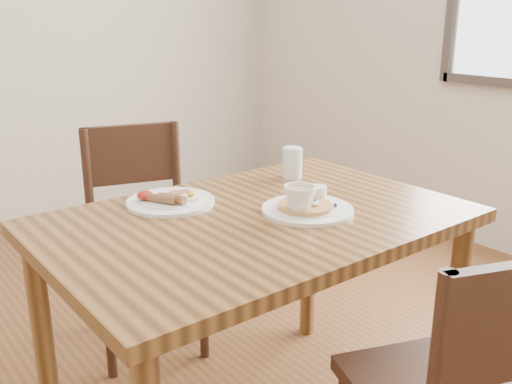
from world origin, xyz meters
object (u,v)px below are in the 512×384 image
pancake_plate (308,207)px  teacup_saucer (299,203)px  chair_far (142,227)px  water_glass (292,163)px  dining_table (256,247)px  breakfast_plate (170,200)px

pancake_plate → teacup_saucer: (-0.06, -0.02, 0.03)m
chair_far → pancake_plate: chair_far is taller
chair_far → water_glass: chair_far is taller
chair_far → teacup_saucer: chair_far is taller
pancake_plate → dining_table: bearing=154.6°
breakfast_plate → pancake_plate: bearing=-46.9°
pancake_plate → breakfast_plate: size_ratio=1.00×
chair_far → water_glass: bearing=141.2°
dining_table → water_glass: 0.44m
water_glass → dining_table: bearing=-146.2°
dining_table → pancake_plate: bearing=-25.4°
breakfast_plate → water_glass: bearing=-1.5°
water_glass → teacup_saucer: bearing=-128.6°
dining_table → pancake_plate: 0.19m
dining_table → breakfast_plate: breakfast_plate is taller
pancake_plate → breakfast_plate: pancake_plate is taller
chair_far → teacup_saucer: bearing=113.1°
water_glass → chair_far: bearing=124.5°
dining_table → teacup_saucer: 0.19m
dining_table → chair_far: bearing=90.5°
breakfast_plate → teacup_saucer: 0.41m
dining_table → teacup_saucer: teacup_saucer is taller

